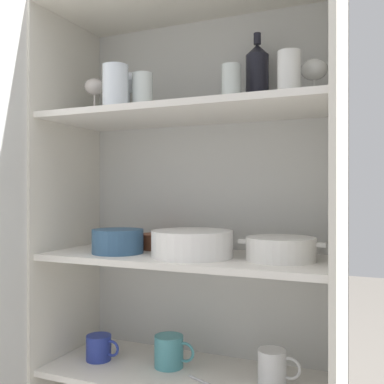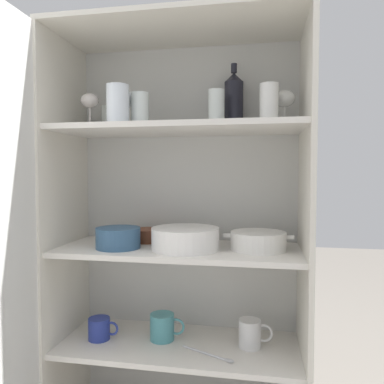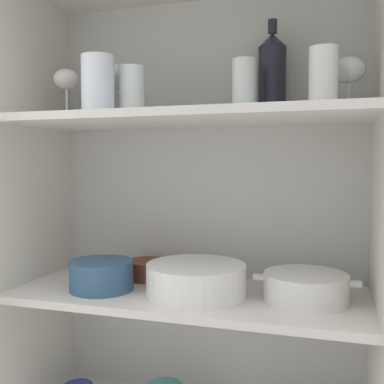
{
  "view_description": "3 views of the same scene",
  "coord_description": "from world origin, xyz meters",
  "px_view_note": "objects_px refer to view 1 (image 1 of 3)",
  "views": [
    {
      "loc": [
        0.58,
        -1.12,
        0.91
      ],
      "look_at": [
        0.01,
        0.2,
        0.91
      ],
      "focal_mm": 42.0,
      "sensor_mm": 36.0,
      "label": 1
    },
    {
      "loc": [
        0.3,
        -1.2,
        1.0
      ],
      "look_at": [
        0.04,
        0.22,
        0.92
      ],
      "focal_mm": 35.0,
      "sensor_mm": 36.0,
      "label": 2
    },
    {
      "loc": [
        0.35,
        -0.92,
        1.04
      ],
      "look_at": [
        0.0,
        0.21,
        0.97
      ],
      "focal_mm": 42.0,
      "sensor_mm": 36.0,
      "label": 3
    }
  ],
  "objects_px": {
    "plate_stack_white": "(192,244)",
    "serving_bowl_small": "(158,241)",
    "coffee_mug_primary": "(273,367)",
    "mixing_bowl_large": "(118,240)",
    "casserole_dish": "(281,249)",
    "wine_bottle": "(257,78)"
  },
  "relations": [
    {
      "from": "wine_bottle",
      "to": "plate_stack_white",
      "type": "height_order",
      "value": "wine_bottle"
    },
    {
      "from": "wine_bottle",
      "to": "coffee_mug_primary",
      "type": "height_order",
      "value": "wine_bottle"
    },
    {
      "from": "serving_bowl_small",
      "to": "casserole_dish",
      "type": "relative_size",
      "value": 0.5
    },
    {
      "from": "wine_bottle",
      "to": "serving_bowl_small",
      "type": "height_order",
      "value": "wine_bottle"
    },
    {
      "from": "wine_bottle",
      "to": "mixing_bowl_large",
      "type": "bearing_deg",
      "value": -158.19
    },
    {
      "from": "wine_bottle",
      "to": "plate_stack_white",
      "type": "bearing_deg",
      "value": -138.68
    },
    {
      "from": "plate_stack_white",
      "to": "coffee_mug_primary",
      "type": "xyz_separation_m",
      "value": [
        0.24,
        0.04,
        -0.36
      ]
    },
    {
      "from": "wine_bottle",
      "to": "serving_bowl_small",
      "type": "relative_size",
      "value": 2.02
    },
    {
      "from": "plate_stack_white",
      "to": "mixing_bowl_large",
      "type": "bearing_deg",
      "value": -175.07
    },
    {
      "from": "plate_stack_white",
      "to": "casserole_dish",
      "type": "distance_m",
      "value": 0.27
    },
    {
      "from": "plate_stack_white",
      "to": "mixing_bowl_large",
      "type": "relative_size",
      "value": 1.51
    },
    {
      "from": "serving_bowl_small",
      "to": "coffee_mug_primary",
      "type": "bearing_deg",
      "value": -10.43
    },
    {
      "from": "plate_stack_white",
      "to": "serving_bowl_small",
      "type": "bearing_deg",
      "value": 146.22
    },
    {
      "from": "casserole_dish",
      "to": "coffee_mug_primary",
      "type": "height_order",
      "value": "casserole_dish"
    },
    {
      "from": "casserole_dish",
      "to": "wine_bottle",
      "type": "bearing_deg",
      "value": 132.05
    },
    {
      "from": "wine_bottle",
      "to": "mixing_bowl_large",
      "type": "xyz_separation_m",
      "value": [
        -0.42,
        -0.17,
        -0.53
      ]
    },
    {
      "from": "plate_stack_white",
      "to": "mixing_bowl_large",
      "type": "height_order",
      "value": "plate_stack_white"
    },
    {
      "from": "serving_bowl_small",
      "to": "casserole_dish",
      "type": "xyz_separation_m",
      "value": [
        0.45,
        -0.09,
        0.0
      ]
    },
    {
      "from": "casserole_dish",
      "to": "serving_bowl_small",
      "type": "bearing_deg",
      "value": 168.98
    },
    {
      "from": "wine_bottle",
      "to": "plate_stack_white",
      "type": "distance_m",
      "value": 0.57
    },
    {
      "from": "mixing_bowl_large",
      "to": "serving_bowl_small",
      "type": "height_order",
      "value": "mixing_bowl_large"
    },
    {
      "from": "coffee_mug_primary",
      "to": "mixing_bowl_large",
      "type": "bearing_deg",
      "value": -172.32
    }
  ]
}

